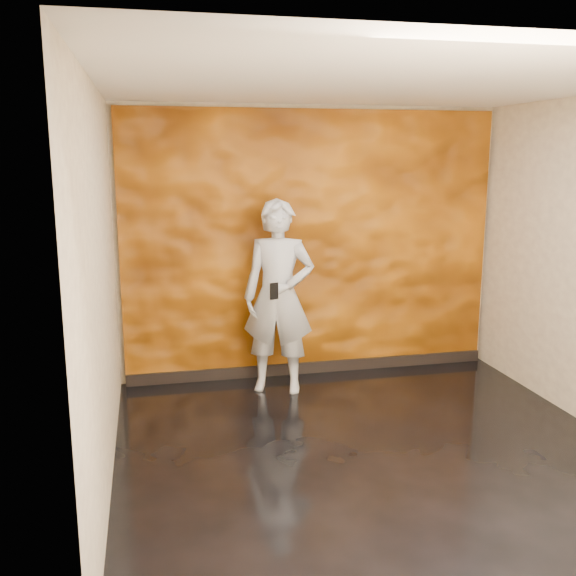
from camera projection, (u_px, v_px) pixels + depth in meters
The scene contains 5 objects.
room at pixel (378, 278), 4.79m from camera, with size 4.02×4.02×2.81m.
feature_wall at pixel (312, 245), 6.67m from camera, with size 3.90×0.06×2.75m, color orange.
baseboard at pixel (312, 367), 6.90m from camera, with size 3.90×0.04×0.12m, color black.
man at pixel (279, 297), 6.24m from camera, with size 0.69×0.45×1.89m, color #91969F.
phone at pixel (274, 291), 5.93m from camera, with size 0.08×0.02×0.16m, color black.
Camera 1 is at (-1.68, -4.45, 2.30)m, focal length 40.00 mm.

